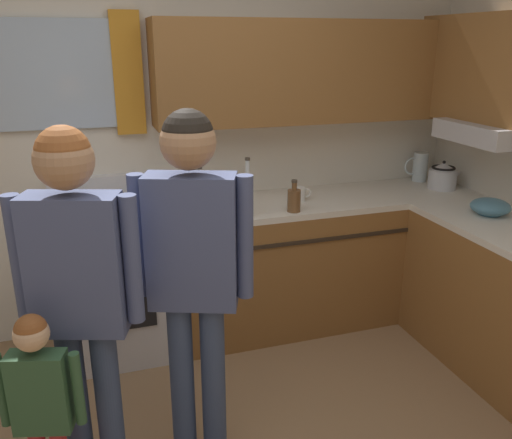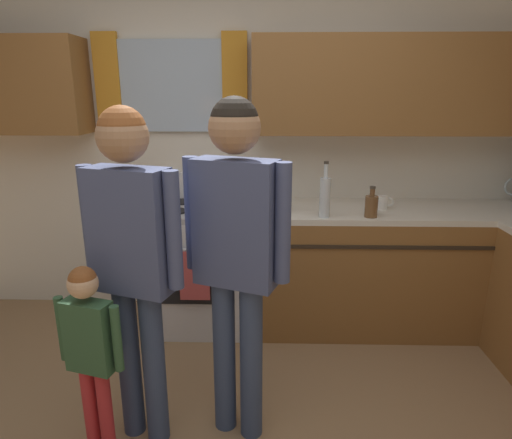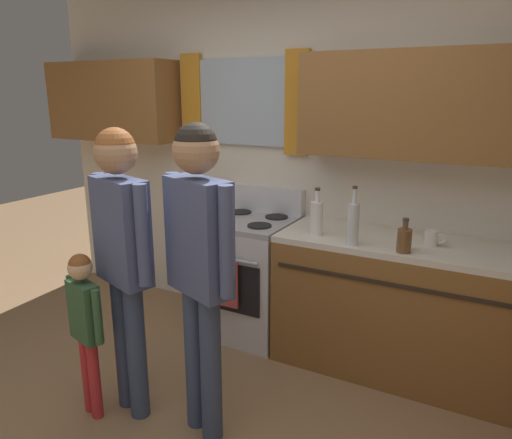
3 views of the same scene
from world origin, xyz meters
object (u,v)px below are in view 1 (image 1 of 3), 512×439
at_px(mug_ceramic_white, 300,194).
at_px(water_pitcher, 419,167).
at_px(bottle_tall_clear, 248,194).
at_px(adult_holding_child, 78,279).
at_px(bottle_milk_white, 200,197).
at_px(bottle_squat_brown, 294,200).
at_px(stove_oven, 108,283).
at_px(stovetop_kettle, 443,176).
at_px(mixing_bowl, 490,207).
at_px(adult_in_plaid, 193,256).
at_px(small_child, 41,400).

distance_m(mug_ceramic_white, water_pitcher, 1.10).
relative_size(bottle_tall_clear, adult_holding_child, 0.22).
distance_m(bottle_milk_white, mug_ceramic_white, 0.72).
xyz_separation_m(mug_ceramic_white, water_pitcher, (1.07, 0.23, 0.06)).
xyz_separation_m(bottle_squat_brown, bottle_tall_clear, (-0.31, -0.01, 0.06)).
distance_m(stove_oven, bottle_squat_brown, 1.29).
bearing_deg(adult_holding_child, stovetop_kettle, 23.89).
relative_size(bottle_squat_brown, stovetop_kettle, 0.75).
bearing_deg(bottle_tall_clear, stove_oven, 164.15).
height_order(bottle_tall_clear, stovetop_kettle, bottle_tall_clear).
xyz_separation_m(mixing_bowl, adult_in_plaid, (-1.95, -0.46, 0.11)).
bearing_deg(bottle_tall_clear, mixing_bowl, -16.30).
xyz_separation_m(bottle_milk_white, small_child, (-0.89, -1.16, -0.41)).
relative_size(mug_ceramic_white, adult_in_plaid, 0.08).
xyz_separation_m(water_pitcher, mixing_bowl, (-0.07, -0.86, -0.06)).
relative_size(bottle_squat_brown, small_child, 0.21).
height_order(stove_oven, adult_holding_child, adult_holding_child).
bearing_deg(adult_in_plaid, bottle_squat_brown, 47.26).
bearing_deg(bottle_milk_white, bottle_squat_brown, -8.60).
bearing_deg(bottle_milk_white, water_pitcher, 10.85).
height_order(bottle_squat_brown, water_pitcher, water_pitcher).
height_order(bottle_tall_clear, adult_holding_child, adult_holding_child).
height_order(bottle_tall_clear, small_child, bottle_tall_clear).
bearing_deg(mug_ceramic_white, stovetop_kettle, -1.06).
bearing_deg(stovetop_kettle, mixing_bowl, -99.19).
xyz_separation_m(stovetop_kettle, adult_in_plaid, (-2.05, -1.07, 0.06)).
bearing_deg(mug_ceramic_white, adult_in_plaid, -130.93).
xyz_separation_m(mug_ceramic_white, stovetop_kettle, (1.11, -0.02, 0.05)).
bearing_deg(adult_holding_child, small_child, -141.26).
bearing_deg(mug_ceramic_white, water_pitcher, 11.88).
height_order(mixing_bowl, adult_holding_child, adult_holding_child).
bearing_deg(stove_oven, stovetop_kettle, -1.22).
bearing_deg(bottle_squat_brown, mug_ceramic_white, 58.36).
height_order(bottle_squat_brown, small_child, bottle_squat_brown).
bearing_deg(bottle_milk_white, mug_ceramic_white, 9.25).
distance_m(mug_ceramic_white, adult_holding_child, 1.82).
relative_size(bottle_tall_clear, small_child, 0.38).
bearing_deg(water_pitcher, adult_holding_child, -151.29).
bearing_deg(bottle_milk_white, small_child, -127.33).
distance_m(mug_ceramic_white, small_child, 2.07).
height_order(mug_ceramic_white, water_pitcher, water_pitcher).
bearing_deg(bottle_tall_clear, bottle_squat_brown, 1.70).
xyz_separation_m(stove_oven, bottle_tall_clear, (0.85, -0.24, 0.57)).
height_order(adult_in_plaid, small_child, adult_in_plaid).
distance_m(bottle_milk_white, small_child, 1.52).
bearing_deg(water_pitcher, bottle_milk_white, -169.15).
bearing_deg(bottle_squat_brown, stove_oven, 168.64).
distance_m(mug_ceramic_white, mixing_bowl, 1.19).
distance_m(bottle_milk_white, adult_holding_child, 1.25).
bearing_deg(adult_holding_child, stove_oven, 83.52).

